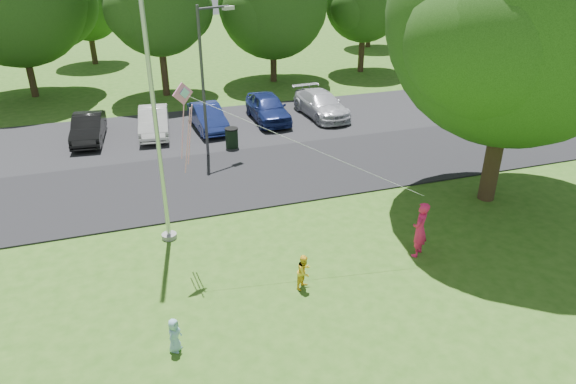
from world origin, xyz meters
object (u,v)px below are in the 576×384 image
object	(u,v)px
big_tree	(519,22)
woman	(420,229)
street_lamp	(207,69)
trash_can	(232,138)
child_yellow	(304,272)
kite	(191,111)
flagpole	(155,120)
child_blue	(174,335)

from	to	relation	value
big_tree	woman	world-z (taller)	big_tree
street_lamp	trash_can	distance (m)	3.68
child_yellow	kite	bearing A→B (deg)	97.99
trash_can	big_tree	size ratio (longest dim) A/B	0.09
kite	child_yellow	bearing A→B (deg)	-67.88
woman	street_lamp	bearing A→B (deg)	-106.65
trash_can	big_tree	bearing A→B (deg)	-45.94
kite	flagpole	bearing A→B (deg)	96.29
big_tree	child_blue	world-z (taller)	big_tree
trash_can	child_yellow	xyz separation A→B (m)	(-0.46, -11.39, 0.03)
big_tree	child_blue	size ratio (longest dim) A/B	12.16
woman	child_blue	xyz separation A→B (m)	(-7.88, -1.86, -0.46)
street_lamp	big_tree	size ratio (longest dim) A/B	0.59
child_yellow	big_tree	bearing A→B (deg)	-18.33
flagpole	child_blue	distance (m)	6.55
child_yellow	kite	distance (m)	5.54
flagpole	child_yellow	distance (m)	6.37
child_yellow	trash_can	bearing A→B (deg)	49.97
woman	child_blue	bearing A→B (deg)	-27.24
big_tree	kite	bearing A→B (deg)	-177.05
street_lamp	child_yellow	bearing A→B (deg)	-110.75
street_lamp	child_blue	world-z (taller)	street_lamp
flagpole	child_yellow	world-z (taller)	flagpole
child_yellow	child_blue	size ratio (longest dim) A/B	1.16
flagpole	street_lamp	xyz separation A→B (m)	(2.81, 6.88, -0.16)
street_lamp	child_yellow	size ratio (longest dim) A/B	6.17
woman	child_blue	size ratio (longest dim) A/B	2.00
flagpole	big_tree	world-z (taller)	big_tree
big_tree	kite	distance (m)	11.23
street_lamp	woman	world-z (taller)	street_lamp
trash_can	kite	distance (m)	10.36
trash_can	kite	world-z (taller)	kite
kite	trash_can	bearing A→B (deg)	48.07
child_yellow	kite	size ratio (longest dim) A/B	0.15
flagpole	woman	bearing A→B (deg)	-25.38
child_blue	kite	xyz separation A→B (m)	(1.35, 3.83, 4.36)
street_lamp	child_blue	distance (m)	13.18
big_tree	child_yellow	distance (m)	10.92
woman	kite	bearing A→B (deg)	-57.35
kite	big_tree	bearing A→B (deg)	-20.65
child_yellow	child_blue	bearing A→B (deg)	162.04
child_yellow	kite	world-z (taller)	kite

